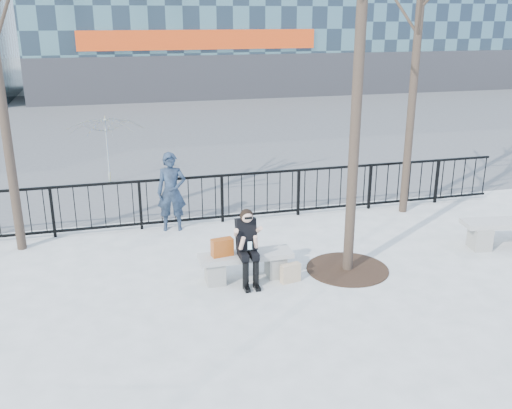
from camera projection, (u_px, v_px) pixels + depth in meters
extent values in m
plane|color=#969792|center=(246.00, 279.00, 10.10)|extent=(120.00, 120.00, 0.00)
cube|color=#474747|center=(160.00, 126.00, 23.85)|extent=(60.00, 23.00, 0.01)
cube|color=black|center=(213.00, 176.00, 12.51)|extent=(14.00, 0.05, 0.05)
cube|color=black|center=(214.00, 217.00, 12.81)|extent=(14.00, 0.05, 0.05)
cube|color=#2D2D30|center=(202.00, 78.00, 30.58)|extent=(18.00, 0.08, 2.40)
cube|color=#C3360D|center=(201.00, 40.00, 29.90)|extent=(12.60, 0.12, 1.00)
cube|color=#2D2D30|center=(477.00, 71.00, 34.73)|extent=(16.00, 0.08, 2.40)
cylinder|color=black|center=(359.00, 60.00, 9.29)|extent=(0.18, 0.18, 7.50)
cylinder|color=black|center=(416.00, 60.00, 12.47)|extent=(0.18, 0.18, 7.00)
cylinder|color=black|center=(347.00, 269.00, 10.47)|extent=(1.50, 1.50, 0.02)
cube|color=gray|center=(215.00, 272.00, 9.90)|extent=(0.32, 0.38, 0.40)
cube|color=gray|center=(276.00, 265.00, 10.17)|extent=(0.32, 0.38, 0.40)
cube|color=gray|center=(246.00, 256.00, 9.96)|extent=(1.65, 0.46, 0.09)
cube|color=gray|center=(480.00, 238.00, 11.36)|extent=(0.35, 0.42, 0.44)
cube|color=gray|center=(508.00, 223.00, 11.42)|extent=(1.82, 0.51, 0.10)
cube|color=#954012|center=(222.00, 247.00, 9.82)|extent=(0.39, 0.23, 0.31)
cube|color=#CAB88F|center=(290.00, 273.00, 9.94)|extent=(0.37, 0.21, 0.34)
imported|color=black|center=(172.00, 192.00, 12.17)|extent=(0.68, 0.49, 1.71)
imported|color=gold|center=(107.00, 150.00, 15.56)|extent=(2.65, 2.68, 1.88)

